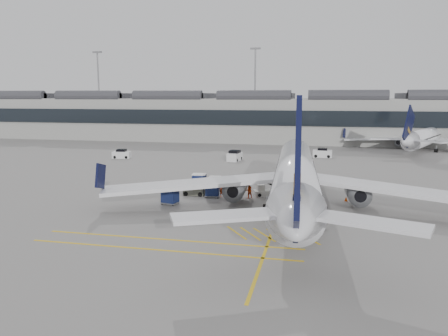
% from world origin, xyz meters
% --- Properties ---
extents(ground, '(220.00, 220.00, 0.00)m').
position_xyz_m(ground, '(0.00, 0.00, 0.00)').
color(ground, gray).
rests_on(ground, ground).
extents(terminal, '(200.00, 20.45, 12.40)m').
position_xyz_m(terminal, '(0.00, 71.93, 6.14)').
color(terminal, '#9E9E99').
rests_on(terminal, ground).
extents(light_masts, '(113.00, 0.60, 25.45)m').
position_xyz_m(light_masts, '(-1.67, 86.00, 14.49)').
color(light_masts, slate).
rests_on(light_masts, ground).
extents(apron_markings, '(0.25, 60.00, 0.01)m').
position_xyz_m(apron_markings, '(10.00, 10.00, 0.01)').
color(apron_markings, gold).
rests_on(apron_markings, ground).
extents(airliner_main, '(40.71, 44.56, 11.84)m').
position_xyz_m(airliner_main, '(11.51, 2.27, 3.48)').
color(airliner_main, white).
rests_on(airliner_main, ground).
extents(airliner_far, '(32.21, 35.55, 10.15)m').
position_xyz_m(airliner_far, '(36.46, 57.83, 2.98)').
color(airliner_far, white).
rests_on(airliner_far, ground).
extents(belt_loader, '(4.38, 2.77, 1.75)m').
position_xyz_m(belt_loader, '(7.98, 8.03, 0.51)').
color(belt_loader, silver).
rests_on(belt_loader, ground).
extents(baggage_cart_a, '(1.85, 1.59, 1.77)m').
position_xyz_m(baggage_cart_a, '(1.73, 5.66, 0.95)').
color(baggage_cart_a, gray).
rests_on(baggage_cart_a, ground).
extents(baggage_cart_b, '(1.66, 1.40, 1.67)m').
position_xyz_m(baggage_cart_b, '(1.02, 9.92, 0.89)').
color(baggage_cart_b, gray).
rests_on(baggage_cart_b, ground).
extents(baggage_cart_c, '(1.99, 1.77, 1.81)m').
position_xyz_m(baggage_cart_c, '(-2.00, 1.40, 0.97)').
color(baggage_cart_c, gray).
rests_on(baggage_cart_c, ground).
extents(baggage_cart_d, '(2.01, 1.72, 1.94)m').
position_xyz_m(baggage_cart_d, '(-1.00, 9.77, 1.04)').
color(baggage_cart_d, gray).
rests_on(baggage_cart_d, ground).
extents(ramp_agent_a, '(0.80, 0.63, 1.91)m').
position_xyz_m(ramp_agent_a, '(2.87, 6.02, 0.95)').
color(ramp_agent_a, '#F9410D').
rests_on(ramp_agent_a, ground).
extents(ramp_agent_b, '(1.12, 1.05, 1.82)m').
position_xyz_m(ramp_agent_b, '(5.98, 6.12, 0.91)').
color(ramp_agent_b, '#E0410B').
rests_on(ramp_agent_b, ground).
extents(pushback_tug, '(2.49, 1.56, 1.39)m').
position_xyz_m(pushback_tug, '(-0.59, 6.20, 0.62)').
color(pushback_tug, '#525347').
rests_on(pushback_tug, ground).
extents(safety_cone_nose, '(0.37, 0.37, 0.51)m').
position_xyz_m(safety_cone_nose, '(12.93, 23.93, 0.26)').
color(safety_cone_nose, '#F24C0A').
rests_on(safety_cone_nose, ground).
extents(safety_cone_engine, '(0.38, 0.38, 0.53)m').
position_xyz_m(safety_cone_engine, '(16.99, 6.96, 0.27)').
color(safety_cone_engine, '#F24C0A').
rests_on(safety_cone_engine, ground).
extents(service_van_left, '(3.50, 2.06, 1.71)m').
position_xyz_m(service_van_left, '(-22.86, 33.39, 0.76)').
color(service_van_left, silver).
rests_on(service_van_left, ground).
extents(service_van_mid, '(2.37, 3.96, 1.92)m').
position_xyz_m(service_van_mid, '(-1.17, 34.69, 0.86)').
color(service_van_mid, silver).
rests_on(service_van_mid, ground).
extents(service_van_right, '(3.69, 2.01, 1.84)m').
position_xyz_m(service_van_right, '(14.56, 42.71, 0.82)').
color(service_van_right, silver).
rests_on(service_van_right, ground).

